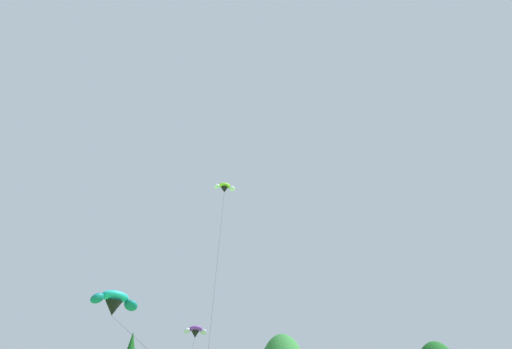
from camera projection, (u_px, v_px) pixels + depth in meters
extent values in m
ellipsoid|color=purple|center=(196.00, 329.00, 43.50)|extent=(1.53, 1.38, 0.65)
ellipsoid|color=silver|center=(204.00, 332.00, 43.58)|extent=(0.95, 0.98, 0.76)
ellipsoid|color=silver|center=(187.00, 331.00, 43.20)|extent=(0.86, 0.97, 0.76)
cone|color=black|center=(195.00, 335.00, 43.33)|extent=(0.93, 0.93, 0.61)
ellipsoid|color=#93D633|center=(225.00, 186.00, 43.14)|extent=(1.31, 1.08, 0.56)
ellipsoid|color=white|center=(232.00, 189.00, 43.22)|extent=(0.76, 0.74, 0.66)
ellipsoid|color=white|center=(217.00, 186.00, 42.86)|extent=(0.71, 0.73, 0.66)
cone|color=black|center=(224.00, 190.00, 42.97)|extent=(0.85, 0.85, 0.55)
cylinder|color=black|center=(215.00, 281.00, 31.25)|extent=(2.20, 13.92, 21.47)
ellipsoid|color=teal|center=(115.00, 297.00, 34.05)|extent=(2.32, 2.46, 1.06)
ellipsoid|color=#0F666B|center=(131.00, 305.00, 34.65)|extent=(1.43, 1.44, 1.25)
ellipsoid|color=#0F666B|center=(97.00, 298.00, 33.05)|extent=(1.45, 1.41, 1.25)
cone|color=black|center=(113.00, 308.00, 33.68)|extent=(1.71, 1.71, 1.04)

